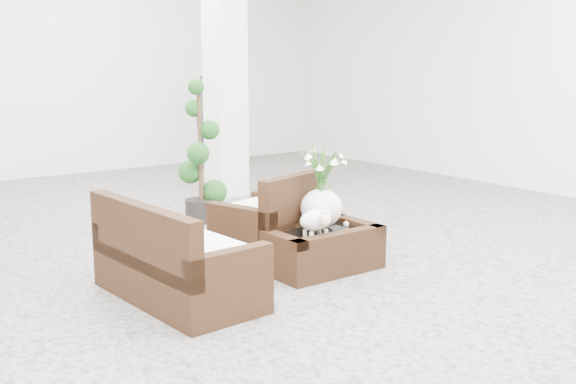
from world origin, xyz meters
TOP-DOWN VIEW (x-y plane):
  - ground at (0.00, 0.00)m, footprint 11.00×11.00m
  - column at (1.20, 2.80)m, footprint 0.40×0.40m
  - coffee_table at (0.17, -0.29)m, footprint 0.90×0.60m
  - sheep_figurine at (0.05, -0.39)m, footprint 0.28×0.23m
  - planter_narcissus at (0.27, -0.19)m, footprint 0.44×0.44m
  - tealight at (0.47, -0.27)m, footprint 0.04×0.04m
  - armchair at (-0.01, 0.22)m, footprint 0.85×0.83m
  - loveseat at (-1.06, -0.24)m, footprint 0.73×1.38m
  - topiary at (0.24, 1.74)m, footprint 0.38×0.38m
  - shopper at (2.03, 4.68)m, footprint 0.37×0.55m

SIDE VIEW (x-z plane):
  - ground at x=0.00m, z-range 0.00..0.00m
  - coffee_table at x=0.17m, z-range 0.00..0.31m
  - tealight at x=0.47m, z-range 0.31..0.34m
  - loveseat at x=-1.06m, z-range 0.00..0.71m
  - armchair at x=-0.01m, z-range 0.00..0.74m
  - sheep_figurine at x=0.05m, z-range 0.31..0.52m
  - planter_narcissus at x=0.27m, z-range 0.31..1.11m
  - topiary at x=0.24m, z-range 0.00..1.43m
  - shopper at x=2.03m, z-range 0.00..1.47m
  - column at x=1.20m, z-range 0.00..3.50m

